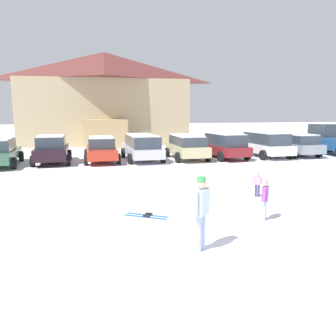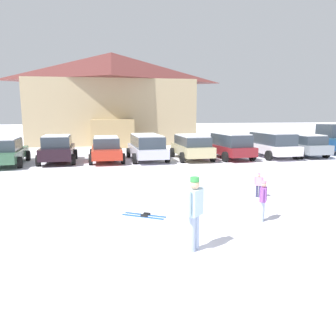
{
  "view_description": "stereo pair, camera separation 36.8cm",
  "coord_description": "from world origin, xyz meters",
  "px_view_note": "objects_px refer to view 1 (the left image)",
  "views": [
    {
      "loc": [
        -2.76,
        -4.64,
        3.06
      ],
      "look_at": [
        -0.35,
        6.41,
        1.1
      ],
      "focal_mm": 35.0,
      "sensor_mm": 36.0,
      "label": 1
    },
    {
      "loc": [
        -2.4,
        -4.72,
        3.06
      ],
      "look_at": [
        -0.35,
        6.41,
        1.1
      ],
      "focal_mm": 35.0,
      "sensor_mm": 36.0,
      "label": 2
    }
  ],
  "objects_px": {
    "parked_red_sedan": "(101,149)",
    "ski_lodge": "(105,98)",
    "parked_grey_wagon": "(295,143)",
    "skier_child_in_purple_jacket": "(265,198)",
    "skier_adult_in_blue_parka": "(201,209)",
    "skier_child_in_pink_snowsuit": "(258,183)",
    "parked_white_suv": "(265,143)",
    "parked_beige_suv": "(187,146)",
    "pickup_truck": "(334,141)",
    "parked_maroon_van": "(225,145)",
    "parked_silver_wagon": "(142,146)",
    "pair_of_skis": "(147,216)",
    "parked_black_sedan": "(52,149)"
  },
  "relations": [
    {
      "from": "parked_white_suv",
      "to": "ski_lodge",
      "type": "bearing_deg",
      "value": 127.99
    },
    {
      "from": "skier_adult_in_blue_parka",
      "to": "parked_white_suv",
      "type": "bearing_deg",
      "value": 56.57
    },
    {
      "from": "parked_red_sedan",
      "to": "skier_child_in_purple_jacket",
      "type": "distance_m",
      "value": 13.07
    },
    {
      "from": "parked_maroon_van",
      "to": "skier_child_in_purple_jacket",
      "type": "height_order",
      "value": "parked_maroon_van"
    },
    {
      "from": "parked_black_sedan",
      "to": "pickup_truck",
      "type": "bearing_deg",
      "value": -0.31
    },
    {
      "from": "ski_lodge",
      "to": "skier_adult_in_blue_parka",
      "type": "height_order",
      "value": "ski_lodge"
    },
    {
      "from": "parked_red_sedan",
      "to": "skier_adult_in_blue_parka",
      "type": "height_order",
      "value": "skier_adult_in_blue_parka"
    },
    {
      "from": "parked_grey_wagon",
      "to": "skier_child_in_pink_snowsuit",
      "type": "distance_m",
      "value": 12.74
    },
    {
      "from": "parked_red_sedan",
      "to": "ski_lodge",
      "type": "bearing_deg",
      "value": 86.97
    },
    {
      "from": "parked_silver_wagon",
      "to": "skier_child_in_purple_jacket",
      "type": "xyz_separation_m",
      "value": [
        1.8,
        -12.37,
        -0.23
      ]
    },
    {
      "from": "ski_lodge",
      "to": "skier_child_in_pink_snowsuit",
      "type": "xyz_separation_m",
      "value": [
        4.71,
        -22.83,
        -3.92
      ]
    },
    {
      "from": "ski_lodge",
      "to": "skier_child_in_pink_snowsuit",
      "type": "relative_size",
      "value": 17.83
    },
    {
      "from": "skier_child_in_pink_snowsuit",
      "to": "parked_white_suv",
      "type": "bearing_deg",
      "value": 60.02
    },
    {
      "from": "parked_maroon_van",
      "to": "skier_child_in_pink_snowsuit",
      "type": "height_order",
      "value": "parked_maroon_van"
    },
    {
      "from": "skier_adult_in_blue_parka",
      "to": "parked_silver_wagon",
      "type": "bearing_deg",
      "value": 87.48
    },
    {
      "from": "ski_lodge",
      "to": "pickup_truck",
      "type": "xyz_separation_m",
      "value": [
        15.7,
        -13.05,
        -3.43
      ]
    },
    {
      "from": "parked_black_sedan",
      "to": "skier_adult_in_blue_parka",
      "type": "distance_m",
      "value": 14.73
    },
    {
      "from": "pickup_truck",
      "to": "pair_of_skis",
      "type": "relative_size",
      "value": 4.3
    },
    {
      "from": "parked_beige_suv",
      "to": "parked_black_sedan",
      "type": "bearing_deg",
      "value": 178.75
    },
    {
      "from": "parked_beige_suv",
      "to": "parked_white_suv",
      "type": "height_order",
      "value": "parked_white_suv"
    },
    {
      "from": "parked_beige_suv",
      "to": "parked_maroon_van",
      "type": "relative_size",
      "value": 1.01
    },
    {
      "from": "parked_red_sedan",
      "to": "pickup_truck",
      "type": "height_order",
      "value": "pickup_truck"
    },
    {
      "from": "skier_child_in_purple_jacket",
      "to": "parked_red_sedan",
      "type": "bearing_deg",
      "value": 109.41
    },
    {
      "from": "parked_red_sedan",
      "to": "parked_white_suv",
      "type": "xyz_separation_m",
      "value": [
        10.97,
        -0.21,
        0.13
      ]
    },
    {
      "from": "skier_child_in_pink_snowsuit",
      "to": "pair_of_skis",
      "type": "distance_m",
      "value": 4.54
    },
    {
      "from": "parked_grey_wagon",
      "to": "skier_child_in_purple_jacket",
      "type": "height_order",
      "value": "parked_grey_wagon"
    },
    {
      "from": "skier_child_in_pink_snowsuit",
      "to": "skier_adult_in_blue_parka",
      "type": "bearing_deg",
      "value": -130.71
    },
    {
      "from": "skier_adult_in_blue_parka",
      "to": "pickup_truck",
      "type": "bearing_deg",
      "value": 43.68
    },
    {
      "from": "pickup_truck",
      "to": "skier_adult_in_blue_parka",
      "type": "height_order",
      "value": "pickup_truck"
    },
    {
      "from": "parked_black_sedan",
      "to": "parked_maroon_van",
      "type": "height_order",
      "value": "parked_maroon_van"
    },
    {
      "from": "parked_black_sedan",
      "to": "ski_lodge",
      "type": "bearing_deg",
      "value": 74.52
    },
    {
      "from": "parked_silver_wagon",
      "to": "pair_of_skis",
      "type": "height_order",
      "value": "parked_silver_wagon"
    },
    {
      "from": "skier_child_in_purple_jacket",
      "to": "skier_child_in_pink_snowsuit",
      "type": "distance_m",
      "value": 2.67
    },
    {
      "from": "ski_lodge",
      "to": "parked_beige_suv",
      "type": "distance_m",
      "value": 14.41
    },
    {
      "from": "parked_white_suv",
      "to": "skier_adult_in_blue_parka",
      "type": "distance_m",
      "value": 16.41
    },
    {
      "from": "skier_child_in_pink_snowsuit",
      "to": "parked_maroon_van",
      "type": "bearing_deg",
      "value": 74.79
    },
    {
      "from": "ski_lodge",
      "to": "parked_maroon_van",
      "type": "relative_size",
      "value": 3.78
    },
    {
      "from": "parked_beige_suv",
      "to": "pickup_truck",
      "type": "relative_size",
      "value": 0.77
    },
    {
      "from": "parked_silver_wagon",
      "to": "skier_adult_in_blue_parka",
      "type": "height_order",
      "value": "skier_adult_in_blue_parka"
    },
    {
      "from": "parked_maroon_van",
      "to": "skier_child_in_purple_jacket",
      "type": "relative_size",
      "value": 3.62
    },
    {
      "from": "parked_grey_wagon",
      "to": "skier_child_in_pink_snowsuit",
      "type": "relative_size",
      "value": 4.98
    },
    {
      "from": "parked_white_suv",
      "to": "skier_adult_in_blue_parka",
      "type": "bearing_deg",
      "value": -123.43
    },
    {
      "from": "parked_grey_wagon",
      "to": "skier_child_in_purple_jacket",
      "type": "relative_size",
      "value": 3.82
    },
    {
      "from": "ski_lodge",
      "to": "pair_of_skis",
      "type": "distance_m",
      "value": 24.66
    },
    {
      "from": "parked_beige_suv",
      "to": "pair_of_skis",
      "type": "bearing_deg",
      "value": -111.22
    },
    {
      "from": "parked_silver_wagon",
      "to": "parked_grey_wagon",
      "type": "relative_size",
      "value": 1.09
    },
    {
      "from": "parked_black_sedan",
      "to": "parked_red_sedan",
      "type": "height_order",
      "value": "parked_black_sedan"
    },
    {
      "from": "skier_child_in_pink_snowsuit",
      "to": "pair_of_skis",
      "type": "xyz_separation_m",
      "value": [
        -4.28,
        -1.42,
        -0.48
      ]
    },
    {
      "from": "skier_child_in_purple_jacket",
      "to": "skier_adult_in_blue_parka",
      "type": "distance_m",
      "value": 2.9
    },
    {
      "from": "pickup_truck",
      "to": "skier_child_in_pink_snowsuit",
      "type": "xyz_separation_m",
      "value": [
        -10.99,
        -9.78,
        -0.49
      ]
    }
  ]
}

